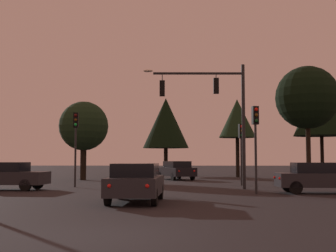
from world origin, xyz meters
TOP-DOWN VIEW (x-y plane):
  - ground_plane at (0.00, 24.50)m, footprint 168.00×168.00m
  - traffic_signal_mast_arm at (3.64, 15.87)m, footprint 5.83×0.50m
  - traffic_light_corner_left at (5.31, 12.33)m, footprint 0.35×0.38m
  - traffic_light_corner_right at (5.55, 19.46)m, footprint 0.36×0.38m
  - traffic_light_median at (-4.74, 17.33)m, footprint 0.32×0.36m
  - car_nearside_lane at (-0.11, 7.87)m, footprint 2.03×4.32m
  - car_crossing_left at (8.47, 12.81)m, footprint 4.23×1.75m
  - car_crossing_right at (-7.95, 14.76)m, footprint 4.56×2.18m
  - car_far_lane at (1.27, 27.52)m, footprint 3.37×4.63m
  - tree_behind_sign at (6.99, 33.04)m, footprint 3.50×3.50m
  - tree_left_far at (-6.27, 26.63)m, footprint 4.00×4.00m
  - tree_center_horizon at (0.05, 37.64)m, footprint 4.83×4.83m
  - tree_right_cluster at (10.08, 20.32)m, footprint 4.20×4.20m
  - tree_lot_edge at (13.53, 28.59)m, footprint 4.65×4.65m

SIDE VIEW (x-z plane):
  - ground_plane at x=0.00m, z-range 0.00..0.00m
  - car_crossing_left at x=8.47m, z-range 0.03..1.55m
  - car_far_lane at x=1.27m, z-range 0.04..1.56m
  - car_nearside_lane at x=-0.11m, z-range 0.04..1.56m
  - car_crossing_right at x=-7.95m, z-range 0.04..1.56m
  - traffic_light_corner_right at x=5.55m, z-range 0.84..4.80m
  - traffic_light_corner_left at x=5.31m, z-range 0.90..5.18m
  - traffic_light_median at x=-4.74m, z-range 0.93..5.44m
  - tree_left_far at x=-6.27m, z-range 1.16..7.55m
  - traffic_signal_mast_arm at x=3.64m, z-range 1.32..8.43m
  - tree_center_horizon at x=0.05m, z-range 1.41..9.54m
  - tree_behind_sign at x=6.99m, z-range 1.82..9.20m
  - tree_right_cluster at x=10.08m, z-range 1.82..9.72m
  - tree_lot_edge at x=13.53m, z-range 1.81..10.59m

